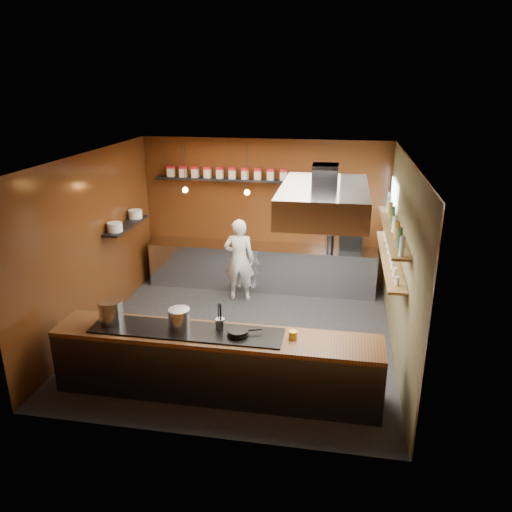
% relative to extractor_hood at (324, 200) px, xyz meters
% --- Properties ---
extents(floor, '(5.00, 5.00, 0.00)m').
position_rel_extractor_hood_xyz_m(floor, '(-1.30, 0.40, -2.51)').
color(floor, black).
rests_on(floor, ground).
extents(back_wall, '(5.00, 0.00, 5.00)m').
position_rel_extractor_hood_xyz_m(back_wall, '(-1.30, 2.90, -1.01)').
color(back_wall, '#3C200A').
rests_on(back_wall, ground).
extents(left_wall, '(0.00, 5.00, 5.00)m').
position_rel_extractor_hood_xyz_m(left_wall, '(-3.80, 0.40, -1.01)').
color(left_wall, '#3C200A').
rests_on(left_wall, ground).
extents(right_wall, '(0.00, 5.00, 5.00)m').
position_rel_extractor_hood_xyz_m(right_wall, '(1.20, 0.40, -1.01)').
color(right_wall, brown).
rests_on(right_wall, ground).
extents(ceiling, '(5.00, 5.00, 0.00)m').
position_rel_extractor_hood_xyz_m(ceiling, '(-1.30, 0.40, 0.49)').
color(ceiling, silver).
rests_on(ceiling, back_wall).
extents(window_pane, '(0.00, 1.00, 1.00)m').
position_rel_extractor_hood_xyz_m(window_pane, '(1.15, 2.10, -0.61)').
color(window_pane, white).
rests_on(window_pane, right_wall).
extents(prep_counter, '(4.60, 0.65, 0.90)m').
position_rel_extractor_hood_xyz_m(prep_counter, '(-1.30, 2.57, -2.06)').
color(prep_counter, silver).
rests_on(prep_counter, floor).
extents(pass_counter, '(4.40, 0.72, 0.94)m').
position_rel_extractor_hood_xyz_m(pass_counter, '(-1.30, -1.20, -2.04)').
color(pass_counter, '#38383D').
rests_on(pass_counter, floor).
extents(tin_shelf, '(2.60, 0.26, 0.04)m').
position_rel_extractor_hood_xyz_m(tin_shelf, '(-2.20, 2.76, -0.31)').
color(tin_shelf, black).
rests_on(tin_shelf, back_wall).
extents(plate_shelf, '(0.30, 1.40, 0.04)m').
position_rel_extractor_hood_xyz_m(plate_shelf, '(-3.64, 1.40, -0.96)').
color(plate_shelf, black).
rests_on(plate_shelf, left_wall).
extents(bottle_shelf_upper, '(0.26, 2.80, 0.04)m').
position_rel_extractor_hood_xyz_m(bottle_shelf_upper, '(1.04, 0.70, -0.59)').
color(bottle_shelf_upper, brown).
rests_on(bottle_shelf_upper, right_wall).
extents(bottle_shelf_lower, '(0.26, 2.80, 0.04)m').
position_rel_extractor_hood_xyz_m(bottle_shelf_lower, '(1.04, 0.70, -1.06)').
color(bottle_shelf_lower, brown).
rests_on(bottle_shelf_lower, right_wall).
extents(extractor_hood, '(1.20, 2.00, 0.72)m').
position_rel_extractor_hood_xyz_m(extractor_hood, '(0.00, 0.00, 0.00)').
color(extractor_hood, '#38383D').
rests_on(extractor_hood, ceiling).
extents(pendant_left, '(0.10, 0.10, 0.95)m').
position_rel_extractor_hood_xyz_m(pendant_left, '(-2.70, 2.10, -0.35)').
color(pendant_left, black).
rests_on(pendant_left, ceiling).
extents(pendant_right, '(0.10, 0.10, 0.95)m').
position_rel_extractor_hood_xyz_m(pendant_right, '(-1.50, 2.10, -0.35)').
color(pendant_right, black).
rests_on(pendant_right, ceiling).
extents(storage_tins, '(2.43, 0.13, 0.22)m').
position_rel_extractor_hood_xyz_m(storage_tins, '(-2.05, 2.76, -0.17)').
color(storage_tins, '#BCAE9C').
rests_on(storage_tins, tin_shelf).
extents(plate_stacks, '(0.26, 1.16, 0.16)m').
position_rel_extractor_hood_xyz_m(plate_stacks, '(-3.64, 1.40, -0.86)').
color(plate_stacks, white).
rests_on(plate_stacks, plate_shelf).
extents(bottles, '(0.06, 2.66, 0.24)m').
position_rel_extractor_hood_xyz_m(bottles, '(1.04, 0.70, -0.45)').
color(bottles, silver).
rests_on(bottles, bottle_shelf_upper).
extents(wine_glasses, '(0.07, 2.37, 0.13)m').
position_rel_extractor_hood_xyz_m(wine_glasses, '(1.04, 0.70, -0.97)').
color(wine_glasses, silver).
rests_on(wine_glasses, bottle_shelf_lower).
extents(stockpot_large, '(0.42, 0.42, 0.32)m').
position_rel_extractor_hood_xyz_m(stockpot_large, '(-2.77, -1.16, -1.40)').
color(stockpot_large, '#B5B8BD').
rests_on(stockpot_large, pass_counter).
extents(stockpot_small, '(0.36, 0.36, 0.27)m').
position_rel_extractor_hood_xyz_m(stockpot_small, '(-1.80, -1.16, -1.43)').
color(stockpot_small, silver).
rests_on(stockpot_small, pass_counter).
extents(utensil_crock, '(0.15, 0.15, 0.16)m').
position_rel_extractor_hood_xyz_m(utensil_crock, '(-1.26, -1.11, -1.49)').
color(utensil_crock, '#B6B8BD').
rests_on(utensil_crock, pass_counter).
extents(frying_pan, '(0.45, 0.29, 0.07)m').
position_rel_extractor_hood_xyz_m(frying_pan, '(-0.99, -1.22, -1.53)').
color(frying_pan, black).
rests_on(frying_pan, pass_counter).
extents(butter_jar, '(0.13, 0.13, 0.10)m').
position_rel_extractor_hood_xyz_m(butter_jar, '(-0.28, -1.14, -1.53)').
color(butter_jar, yellow).
rests_on(butter_jar, pass_counter).
extents(espresso_machine, '(0.45, 0.43, 0.43)m').
position_rel_extractor_hood_xyz_m(espresso_machine, '(0.47, 2.58, -1.39)').
color(espresso_machine, black).
rests_on(espresso_machine, prep_counter).
extents(chef, '(0.62, 0.43, 1.62)m').
position_rel_extractor_hood_xyz_m(chef, '(-1.63, 1.93, -1.69)').
color(chef, white).
rests_on(chef, floor).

